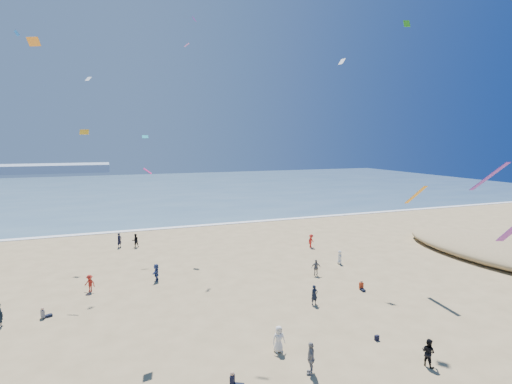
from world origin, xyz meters
name	(u,v)px	position (x,y,z in m)	size (l,w,h in m)	color
ocean	(133,190)	(0.00, 95.00, 0.03)	(220.00, 100.00, 0.06)	#476B84
surf_line	(154,229)	(0.00, 45.00, 0.04)	(220.00, 1.20, 0.08)	white
standing_flyers	(228,288)	(2.77, 16.58, 0.83)	(31.25, 38.84, 1.89)	#AA2118
seated_group	(270,356)	(2.24, 6.36, 0.42)	(26.00, 22.52, 0.84)	white
navy_bag	(377,338)	(9.76, 6.34, 0.17)	(0.28, 0.18, 0.34)	black
kites_aloft	(323,112)	(9.46, 13.26, 15.00)	(48.74, 40.81, 25.32)	purple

